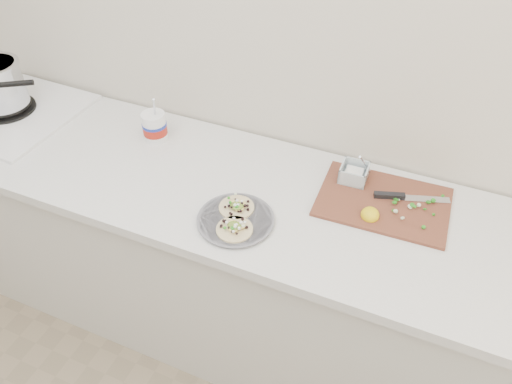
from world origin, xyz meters
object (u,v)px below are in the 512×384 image
at_px(tub, 155,124).
at_px(cutboard, 383,197).
at_px(stove, 2,94).
at_px(taco_plate, 236,218).

xyz_separation_m(tub, cutboard, (0.91, -0.01, -0.05)).
height_order(stove, tub, stove).
xyz_separation_m(stove, taco_plate, (1.17, -0.22, -0.07)).
distance_m(stove, cutboard, 1.60).
bearing_deg(stove, tub, 9.15).
bearing_deg(tub, cutboard, -0.74).
distance_m(tub, cutboard, 0.91).
relative_size(taco_plate, tub, 1.19).
relative_size(stove, tub, 2.73).
distance_m(taco_plate, tub, 0.58).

